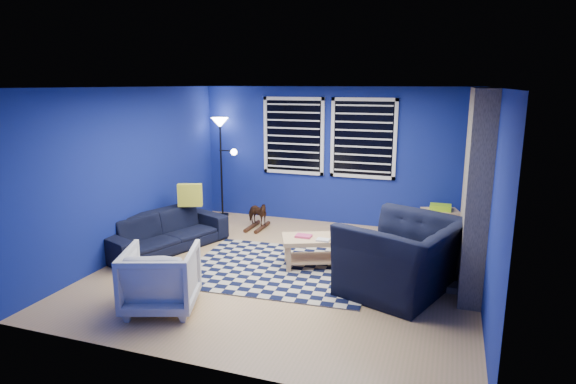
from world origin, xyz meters
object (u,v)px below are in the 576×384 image
object	(u,v)px
sofa	(165,231)
floor_lamp	(221,136)
armchair_bent	(161,278)
armchair_big	(403,257)
coffee_table	(315,245)
cabinet	(439,223)
tv	(478,159)
rocking_horse	(257,213)

from	to	relation	value
sofa	floor_lamp	distance (m)	2.43
armchair_bent	armchair_big	bearing A→B (deg)	-171.22
coffee_table	cabinet	distance (m)	2.53
armchair_bent	tv	bearing A→B (deg)	-153.12
armchair_bent	floor_lamp	distance (m)	4.19
coffee_table	floor_lamp	distance (m)	3.40
coffee_table	cabinet	world-z (taller)	cabinet
tv	floor_lamp	size ratio (longest dim) A/B	0.52
cabinet	floor_lamp	world-z (taller)	floor_lamp
armchair_bent	cabinet	world-z (taller)	armchair_bent
sofa	armchair_bent	size ratio (longest dim) A/B	2.45
cabinet	rocking_horse	bearing A→B (deg)	174.10
sofa	cabinet	xyz separation A→B (m)	(4.04, 2.00, -0.04)
sofa	cabinet	distance (m)	4.51
armchair_big	rocking_horse	distance (m)	3.33
armchair_big	floor_lamp	xyz separation A→B (m)	(-3.70, 2.47, 1.11)
rocking_horse	floor_lamp	distance (m)	1.71
sofa	rocking_horse	size ratio (longest dim) A/B	3.90
floor_lamp	tv	bearing A→B (deg)	-3.08
sofa	armchair_bent	distance (m)	2.10
coffee_table	cabinet	bearing A→B (deg)	50.02
tv	armchair_big	world-z (taller)	tv
armchair_big	floor_lamp	world-z (taller)	floor_lamp
sofa	rocking_horse	xyz separation A→B (m)	(0.93, 1.48, -0.01)
sofa	cabinet	size ratio (longest dim) A/B	3.00
floor_lamp	cabinet	bearing A→B (deg)	-0.92
armchair_bent	coffee_table	size ratio (longest dim) A/B	0.78
armchair_big	sofa	bearing A→B (deg)	-75.78
floor_lamp	coffee_table	bearing A→B (deg)	-39.41
cabinet	coffee_table	bearing A→B (deg)	-145.40
rocking_horse	floor_lamp	size ratio (longest dim) A/B	0.27
armchair_big	cabinet	distance (m)	2.44
armchair_bent	coffee_table	distance (m)	2.26
sofa	tv	bearing A→B (deg)	-47.85
rocking_horse	armchair_bent	bearing A→B (deg)	-154.78
cabinet	armchair_bent	bearing A→B (deg)	-143.15
armchair_big	rocking_horse	world-z (taller)	armchair_big
rocking_horse	cabinet	distance (m)	3.15
sofa	cabinet	world-z (taller)	sofa
rocking_horse	cabinet	size ratio (longest dim) A/B	0.77
armchair_bent	rocking_horse	world-z (taller)	armchair_bent
cabinet	floor_lamp	distance (m)	4.27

